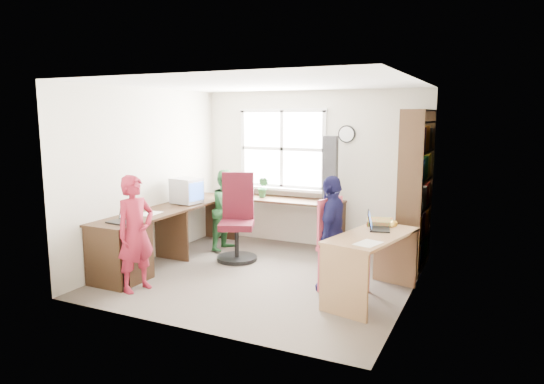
{
  "coord_description": "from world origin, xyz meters",
  "views": [
    {
      "loc": [
        2.62,
        -5.31,
        2.03
      ],
      "look_at": [
        0.0,
        0.25,
        1.05
      ],
      "focal_mm": 32.0,
      "sensor_mm": 36.0,
      "label": 1
    }
  ],
  "objects_px": {
    "person_red": "(136,233)",
    "person_green": "(227,210)",
    "crt_monitor": "(187,191)",
    "cd_tower": "(330,170)",
    "right_desk": "(372,252)",
    "person_navy": "(332,233)",
    "laptop_left": "(125,218)",
    "laptop_right": "(376,225)",
    "potted_plant": "(263,187)",
    "bookshelf": "(415,194)",
    "wooden_chair": "(339,242)",
    "swivel_chair": "(237,223)",
    "l_desk": "(165,235)"
  },
  "relations": [
    {
      "from": "right_desk",
      "to": "bookshelf",
      "type": "xyz_separation_m",
      "value": [
        0.23,
        1.36,
        0.47
      ]
    },
    {
      "from": "right_desk",
      "to": "person_navy",
      "type": "height_order",
      "value": "person_navy"
    },
    {
      "from": "person_red",
      "to": "person_green",
      "type": "distance_m",
      "value": 1.97
    },
    {
      "from": "l_desk",
      "to": "cd_tower",
      "type": "height_order",
      "value": "cd_tower"
    },
    {
      "from": "person_green",
      "to": "crt_monitor",
      "type": "bearing_deg",
      "value": 142.58
    },
    {
      "from": "laptop_left",
      "to": "person_navy",
      "type": "distance_m",
      "value": 2.49
    },
    {
      "from": "wooden_chair",
      "to": "right_desk",
      "type": "bearing_deg",
      "value": 4.25
    },
    {
      "from": "bookshelf",
      "to": "person_green",
      "type": "height_order",
      "value": "bookshelf"
    },
    {
      "from": "laptop_left",
      "to": "right_desk",
      "type": "bearing_deg",
      "value": 20.19
    },
    {
      "from": "person_navy",
      "to": "person_red",
      "type": "bearing_deg",
      "value": -68.92
    },
    {
      "from": "laptop_right",
      "to": "potted_plant",
      "type": "bearing_deg",
      "value": 44.25
    },
    {
      "from": "wooden_chair",
      "to": "laptop_left",
      "type": "height_order",
      "value": "wooden_chair"
    },
    {
      "from": "crt_monitor",
      "to": "swivel_chair",
      "type": "bearing_deg",
      "value": 13.45
    },
    {
      "from": "bookshelf",
      "to": "potted_plant",
      "type": "height_order",
      "value": "bookshelf"
    },
    {
      "from": "laptop_right",
      "to": "crt_monitor",
      "type": "bearing_deg",
      "value": 69.2
    },
    {
      "from": "bookshelf",
      "to": "laptop_left",
      "type": "distance_m",
      "value": 3.72
    },
    {
      "from": "swivel_chair",
      "to": "person_navy",
      "type": "height_order",
      "value": "person_navy"
    },
    {
      "from": "person_green",
      "to": "person_navy",
      "type": "distance_m",
      "value": 2.19
    },
    {
      "from": "right_desk",
      "to": "cd_tower",
      "type": "bearing_deg",
      "value": 135.5
    },
    {
      "from": "l_desk",
      "to": "crt_monitor",
      "type": "bearing_deg",
      "value": 102.26
    },
    {
      "from": "laptop_right",
      "to": "potted_plant",
      "type": "xyz_separation_m",
      "value": [
        -2.09,
        1.34,
        0.12
      ]
    },
    {
      "from": "person_green",
      "to": "bookshelf",
      "type": "bearing_deg",
      "value": -80.02
    },
    {
      "from": "crt_monitor",
      "to": "laptop_left",
      "type": "bearing_deg",
      "value": -80.95
    },
    {
      "from": "person_green",
      "to": "person_navy",
      "type": "bearing_deg",
      "value": -111.87
    },
    {
      "from": "laptop_left",
      "to": "swivel_chair",
      "type": "bearing_deg",
      "value": 68.26
    },
    {
      "from": "crt_monitor",
      "to": "laptop_right",
      "type": "height_order",
      "value": "crt_monitor"
    },
    {
      "from": "swivel_chair",
      "to": "laptop_right",
      "type": "xyz_separation_m",
      "value": [
        2.07,
        -0.47,
        0.26
      ]
    },
    {
      "from": "right_desk",
      "to": "l_desk",
      "type": "bearing_deg",
      "value": -164.95
    },
    {
      "from": "bookshelf",
      "to": "swivel_chair",
      "type": "relative_size",
      "value": 1.72
    },
    {
      "from": "wooden_chair",
      "to": "person_navy",
      "type": "xyz_separation_m",
      "value": [
        -0.09,
        0.02,
        0.09
      ]
    },
    {
      "from": "crt_monitor",
      "to": "laptop_right",
      "type": "bearing_deg",
      "value": -0.31
    },
    {
      "from": "potted_plant",
      "to": "person_navy",
      "type": "xyz_separation_m",
      "value": [
        1.61,
        -1.45,
        -0.24
      ]
    },
    {
      "from": "laptop_left",
      "to": "person_red",
      "type": "bearing_deg",
      "value": -22.99
    },
    {
      "from": "potted_plant",
      "to": "person_navy",
      "type": "height_order",
      "value": "person_navy"
    },
    {
      "from": "person_red",
      "to": "person_green",
      "type": "relative_size",
      "value": 1.11
    },
    {
      "from": "l_desk",
      "to": "person_green",
      "type": "height_order",
      "value": "person_green"
    },
    {
      "from": "person_red",
      "to": "person_green",
      "type": "bearing_deg",
      "value": 11.26
    },
    {
      "from": "laptop_right",
      "to": "potted_plant",
      "type": "height_order",
      "value": "potted_plant"
    },
    {
      "from": "swivel_chair",
      "to": "laptop_right",
      "type": "relative_size",
      "value": 3.46
    },
    {
      "from": "bookshelf",
      "to": "person_red",
      "type": "relative_size",
      "value": 1.55
    },
    {
      "from": "laptop_right",
      "to": "cd_tower",
      "type": "bearing_deg",
      "value": 23.24
    },
    {
      "from": "person_green",
      "to": "swivel_chair",
      "type": "bearing_deg",
      "value": -130.52
    },
    {
      "from": "person_red",
      "to": "person_green",
      "type": "height_order",
      "value": "person_red"
    },
    {
      "from": "cd_tower",
      "to": "potted_plant",
      "type": "bearing_deg",
      "value": 175.12
    },
    {
      "from": "potted_plant",
      "to": "laptop_right",
      "type": "bearing_deg",
      "value": -32.57
    },
    {
      "from": "crt_monitor",
      "to": "person_green",
      "type": "relative_size",
      "value": 0.35
    },
    {
      "from": "cd_tower",
      "to": "person_red",
      "type": "bearing_deg",
      "value": -127.64
    },
    {
      "from": "cd_tower",
      "to": "person_navy",
      "type": "xyz_separation_m",
      "value": [
        0.52,
        -1.48,
        -0.57
      ]
    },
    {
      "from": "cd_tower",
      "to": "person_green",
      "type": "xyz_separation_m",
      "value": [
        -1.45,
        -0.52,
        -0.63
      ]
    },
    {
      "from": "wooden_chair",
      "to": "laptop_left",
      "type": "bearing_deg",
      "value": -142.98
    }
  ]
}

